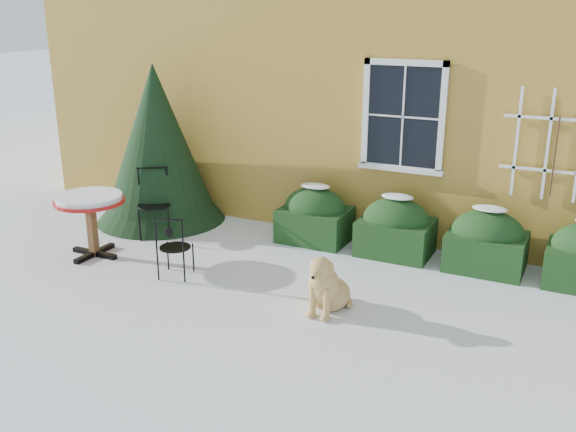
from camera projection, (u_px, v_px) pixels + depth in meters
The scene contains 8 objects.
ground at pixel (251, 309), 7.78m from camera, with size 80.00×80.00×0.00m, color white.
house at pixel (422, 21), 12.74m from camera, with size 12.40×8.40×6.40m.
hedge_row at pixel (440, 235), 9.13m from camera, with size 4.95×0.80×0.91m.
evergreen_shrub at pixel (158, 159), 10.75m from camera, with size 2.18×2.18×2.64m.
bistro_table at pixel (90, 205), 9.22m from camera, with size 1.00×1.00×0.93m.
patio_chair_near at pixel (174, 246), 8.58m from camera, with size 0.48×0.48×0.88m.
patio_chair_far at pixel (154, 202), 10.17m from camera, with size 0.66×0.66×1.07m.
dog at pixel (326, 287), 7.63m from camera, with size 0.52×0.87×0.78m.
Camera 1 is at (3.52, -6.11, 3.50)m, focal length 40.00 mm.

